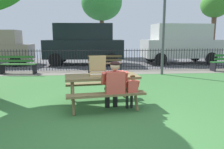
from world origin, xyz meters
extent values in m
cube|color=#396F37|center=(0.00, 1.64, -0.01)|extent=(28.00, 11.29, 0.02)
cube|color=slate|center=(0.00, 6.59, 0.00)|extent=(28.00, 1.40, 0.01)
cube|color=#515154|center=(0.00, 10.54, -0.01)|extent=(28.00, 6.52, 0.01)
cube|color=brown|center=(0.05, 1.45, 0.74)|extent=(1.88, 0.98, 0.06)
cube|color=brown|center=(0.12, 0.86, 0.44)|extent=(1.82, 0.50, 0.05)
cube|color=brown|center=(-0.03, 2.05, 0.44)|extent=(1.82, 0.50, 0.05)
cylinder|color=brown|center=(-0.63, 0.95, 0.35)|extent=(0.12, 0.44, 0.74)
cylinder|color=brown|center=(-0.74, 1.77, 0.35)|extent=(0.12, 0.44, 0.74)
cylinder|color=brown|center=(0.83, 1.14, 0.35)|extent=(0.12, 0.44, 0.74)
cylinder|color=brown|center=(0.73, 1.96, 0.35)|extent=(0.12, 0.44, 0.74)
cube|color=tan|center=(-0.05, 1.46, 0.78)|extent=(0.44, 0.44, 0.01)
cube|color=silver|center=(-0.05, 1.46, 0.78)|extent=(0.40, 0.40, 0.00)
cube|color=tan|center=(-0.04, 1.26, 0.80)|extent=(0.42, 0.03, 0.04)
cube|color=tan|center=(-0.06, 1.67, 0.80)|extent=(0.42, 0.03, 0.04)
cube|color=tan|center=(-0.26, 1.45, 0.80)|extent=(0.03, 0.42, 0.04)
cube|color=tan|center=(0.16, 1.47, 0.80)|extent=(0.03, 0.42, 0.04)
cube|color=tan|center=(-0.06, 1.68, 1.04)|extent=(0.43, 0.15, 0.41)
pyramid|color=#EFD06C|center=(0.60, 1.66, 0.78)|extent=(0.30, 0.25, 0.01)
cube|color=tan|center=(0.71, 1.71, 0.78)|extent=(0.10, 0.18, 0.02)
cylinder|color=black|center=(0.16, 1.29, 0.22)|extent=(0.12, 0.12, 0.44)
cylinder|color=black|center=(0.19, 1.08, 0.47)|extent=(0.20, 0.44, 0.15)
cylinder|color=black|center=(0.36, 1.31, 0.22)|extent=(0.12, 0.12, 0.44)
cylinder|color=black|center=(0.39, 1.10, 0.47)|extent=(0.20, 0.44, 0.15)
cube|color=#CC4C3F|center=(0.32, 0.88, 0.70)|extent=(0.44, 0.27, 0.52)
cylinder|color=#CC4C3F|center=(0.05, 0.90, 0.80)|extent=(0.12, 0.22, 0.31)
cylinder|color=#CC4C3F|center=(0.57, 0.97, 0.80)|extent=(0.12, 0.22, 0.31)
sphere|color=tan|center=(0.31, 0.90, 1.08)|extent=(0.21, 0.21, 0.21)
ellipsoid|color=black|center=(0.31, 0.89, 1.13)|extent=(0.21, 0.20, 0.12)
cylinder|color=black|center=(0.64, 1.16, 0.22)|extent=(0.07, 0.07, 0.44)
cylinder|color=black|center=(0.65, 1.05, 0.46)|extent=(0.11, 0.25, 0.08)
cylinder|color=black|center=(0.75, 1.18, 0.22)|extent=(0.07, 0.07, 0.44)
cylinder|color=black|center=(0.76, 1.06, 0.46)|extent=(0.11, 0.25, 0.08)
cube|color=#CC4C3F|center=(0.72, 0.93, 0.59)|extent=(0.25, 0.15, 0.29)
cylinder|color=#CC4C3F|center=(0.57, 0.94, 0.65)|extent=(0.07, 0.12, 0.18)
cylinder|color=#CC4C3F|center=(0.86, 0.98, 0.65)|extent=(0.07, 0.12, 0.18)
sphere|color=#8C6647|center=(0.72, 0.95, 0.80)|extent=(0.12, 0.12, 0.12)
ellipsoid|color=#3D220E|center=(0.72, 0.94, 0.83)|extent=(0.12, 0.11, 0.07)
cylinder|color=black|center=(0.00, 7.29, 1.00)|extent=(22.05, 0.03, 0.03)
cylinder|color=black|center=(0.00, 7.29, 0.16)|extent=(22.05, 0.03, 0.03)
cylinder|color=black|center=(-4.78, 7.29, 0.54)|extent=(0.02, 0.02, 1.08)
cylinder|color=black|center=(-4.63, 7.29, 0.54)|extent=(0.02, 0.02, 1.08)
cylinder|color=black|center=(-4.49, 7.29, 0.54)|extent=(0.02, 0.02, 1.08)
cylinder|color=black|center=(-4.35, 7.29, 0.54)|extent=(0.02, 0.02, 1.08)
cylinder|color=black|center=(-4.21, 7.29, 0.54)|extent=(0.02, 0.02, 1.08)
cylinder|color=black|center=(-4.07, 7.29, 0.54)|extent=(0.02, 0.02, 1.08)
cylinder|color=black|center=(-3.93, 7.29, 0.54)|extent=(0.02, 0.02, 1.08)
cylinder|color=black|center=(-3.79, 7.29, 0.54)|extent=(0.02, 0.02, 1.08)
cylinder|color=black|center=(-3.65, 7.29, 0.54)|extent=(0.02, 0.02, 1.08)
cylinder|color=black|center=(-3.51, 7.29, 0.54)|extent=(0.02, 0.02, 1.08)
cylinder|color=black|center=(-3.37, 7.29, 0.54)|extent=(0.02, 0.02, 1.08)
cylinder|color=black|center=(-3.23, 7.29, 0.54)|extent=(0.02, 0.02, 1.08)
cylinder|color=black|center=(-3.09, 7.29, 0.54)|extent=(0.02, 0.02, 1.08)
cylinder|color=black|center=(-2.95, 7.29, 0.54)|extent=(0.02, 0.02, 1.08)
cylinder|color=black|center=(-2.81, 7.29, 0.54)|extent=(0.02, 0.02, 1.08)
cylinder|color=black|center=(-2.67, 7.29, 0.54)|extent=(0.02, 0.02, 1.08)
cylinder|color=black|center=(-2.53, 7.29, 0.54)|extent=(0.02, 0.02, 1.08)
cylinder|color=black|center=(-2.39, 7.29, 0.54)|extent=(0.02, 0.02, 1.08)
cylinder|color=black|center=(-2.25, 7.29, 0.54)|extent=(0.02, 0.02, 1.08)
cylinder|color=black|center=(-2.11, 7.29, 0.54)|extent=(0.02, 0.02, 1.08)
cylinder|color=black|center=(-1.97, 7.29, 0.54)|extent=(0.02, 0.02, 1.08)
cylinder|color=black|center=(-1.83, 7.29, 0.54)|extent=(0.02, 0.02, 1.08)
cylinder|color=black|center=(-1.69, 7.29, 0.54)|extent=(0.02, 0.02, 1.08)
cylinder|color=black|center=(-1.54, 7.29, 0.54)|extent=(0.02, 0.02, 1.08)
cylinder|color=black|center=(-1.40, 7.29, 0.54)|extent=(0.02, 0.02, 1.08)
cylinder|color=black|center=(-1.26, 7.29, 0.54)|extent=(0.02, 0.02, 1.08)
cylinder|color=black|center=(-1.12, 7.29, 0.54)|extent=(0.02, 0.02, 1.08)
cylinder|color=black|center=(-0.98, 7.29, 0.54)|extent=(0.02, 0.02, 1.08)
cylinder|color=black|center=(-0.84, 7.29, 0.54)|extent=(0.02, 0.02, 1.08)
cylinder|color=black|center=(-0.70, 7.29, 0.54)|extent=(0.02, 0.02, 1.08)
cylinder|color=black|center=(-0.56, 7.29, 0.54)|extent=(0.02, 0.02, 1.08)
cylinder|color=black|center=(-0.42, 7.29, 0.54)|extent=(0.02, 0.02, 1.08)
cylinder|color=black|center=(-0.28, 7.29, 0.54)|extent=(0.02, 0.02, 1.08)
cylinder|color=black|center=(-0.14, 7.29, 0.54)|extent=(0.02, 0.02, 1.08)
cylinder|color=black|center=(0.00, 7.29, 0.54)|extent=(0.02, 0.02, 1.08)
cylinder|color=black|center=(0.14, 7.29, 0.54)|extent=(0.02, 0.02, 1.08)
cylinder|color=black|center=(0.28, 7.29, 0.54)|extent=(0.02, 0.02, 1.08)
cylinder|color=black|center=(0.42, 7.29, 0.54)|extent=(0.02, 0.02, 1.08)
cylinder|color=black|center=(0.56, 7.29, 0.54)|extent=(0.02, 0.02, 1.08)
cylinder|color=black|center=(0.70, 7.29, 0.54)|extent=(0.02, 0.02, 1.08)
cylinder|color=black|center=(0.84, 7.29, 0.54)|extent=(0.02, 0.02, 1.08)
cylinder|color=black|center=(0.98, 7.29, 0.54)|extent=(0.02, 0.02, 1.08)
cylinder|color=black|center=(1.12, 7.29, 0.54)|extent=(0.02, 0.02, 1.08)
cylinder|color=black|center=(1.26, 7.29, 0.54)|extent=(0.02, 0.02, 1.08)
cylinder|color=black|center=(1.40, 7.29, 0.54)|extent=(0.02, 0.02, 1.08)
cylinder|color=black|center=(1.54, 7.29, 0.54)|extent=(0.02, 0.02, 1.08)
cylinder|color=black|center=(1.69, 7.29, 0.54)|extent=(0.02, 0.02, 1.08)
cylinder|color=black|center=(1.83, 7.29, 0.54)|extent=(0.02, 0.02, 1.08)
cylinder|color=black|center=(1.97, 7.29, 0.54)|extent=(0.02, 0.02, 1.08)
cylinder|color=black|center=(2.11, 7.29, 0.54)|extent=(0.02, 0.02, 1.08)
cylinder|color=black|center=(2.25, 7.29, 0.54)|extent=(0.02, 0.02, 1.08)
cylinder|color=black|center=(2.39, 7.29, 0.54)|extent=(0.02, 0.02, 1.08)
cylinder|color=black|center=(2.53, 7.29, 0.54)|extent=(0.02, 0.02, 1.08)
cylinder|color=black|center=(2.67, 7.29, 0.54)|extent=(0.02, 0.02, 1.08)
cylinder|color=black|center=(2.81, 7.29, 0.54)|extent=(0.02, 0.02, 1.08)
cylinder|color=black|center=(2.95, 7.29, 0.54)|extent=(0.02, 0.02, 1.08)
cylinder|color=black|center=(3.09, 7.29, 0.54)|extent=(0.02, 0.02, 1.08)
cylinder|color=black|center=(3.23, 7.29, 0.54)|extent=(0.02, 0.02, 1.08)
cylinder|color=black|center=(3.37, 7.29, 0.54)|extent=(0.02, 0.02, 1.08)
cylinder|color=black|center=(3.51, 7.29, 0.54)|extent=(0.02, 0.02, 1.08)
cylinder|color=black|center=(3.65, 7.29, 0.54)|extent=(0.02, 0.02, 1.08)
cylinder|color=black|center=(3.79, 7.29, 0.54)|extent=(0.02, 0.02, 1.08)
cylinder|color=black|center=(3.93, 7.29, 0.54)|extent=(0.02, 0.02, 1.08)
cylinder|color=black|center=(4.07, 7.29, 0.54)|extent=(0.02, 0.02, 1.08)
cylinder|color=black|center=(4.21, 7.29, 0.54)|extent=(0.02, 0.02, 1.08)
cylinder|color=black|center=(4.35, 7.29, 0.54)|extent=(0.02, 0.02, 1.08)
cylinder|color=black|center=(4.49, 7.29, 0.54)|extent=(0.02, 0.02, 1.08)
cylinder|color=black|center=(4.63, 7.29, 0.54)|extent=(0.02, 0.02, 1.08)
cylinder|color=black|center=(4.78, 7.29, 0.54)|extent=(0.02, 0.02, 1.08)
cylinder|color=black|center=(4.92, 7.29, 0.54)|extent=(0.02, 0.02, 1.08)
cylinder|color=black|center=(5.06, 7.29, 0.54)|extent=(0.02, 0.02, 1.08)
cylinder|color=black|center=(5.20, 7.29, 0.54)|extent=(0.02, 0.02, 1.08)
cylinder|color=black|center=(5.34, 7.29, 0.54)|extent=(0.02, 0.02, 1.08)
cylinder|color=black|center=(5.48, 7.29, 0.54)|extent=(0.02, 0.02, 1.08)
cylinder|color=black|center=(5.62, 7.29, 0.54)|extent=(0.02, 0.02, 1.08)
cylinder|color=black|center=(5.76, 7.29, 0.54)|extent=(0.02, 0.02, 1.08)
cylinder|color=black|center=(5.90, 7.29, 0.54)|extent=(0.02, 0.02, 1.08)
cylinder|color=black|center=(6.04, 7.29, 0.54)|extent=(0.02, 0.02, 1.08)
cylinder|color=black|center=(6.18, 7.29, 0.54)|extent=(0.02, 0.02, 1.08)
cylinder|color=black|center=(6.32, 7.29, 0.54)|extent=(0.02, 0.02, 1.08)
cylinder|color=black|center=(6.46, 7.29, 0.54)|extent=(0.02, 0.02, 1.08)
cylinder|color=black|center=(6.60, 7.29, 0.54)|extent=(0.02, 0.02, 1.08)
cylinder|color=black|center=(6.74, 7.29, 0.54)|extent=(0.02, 0.02, 1.08)
cylinder|color=black|center=(6.88, 7.29, 0.54)|extent=(0.02, 0.02, 1.08)
cube|color=#2B6227|center=(-3.62, 6.66, 0.44)|extent=(1.60, 0.25, 0.04)
cube|color=#2B6227|center=(-3.63, 6.52, 0.44)|extent=(1.60, 0.25, 0.04)
cube|color=#2B6227|center=(-3.65, 6.38, 0.44)|extent=(1.60, 0.25, 0.04)
cube|color=#2B6227|center=(-3.65, 6.32, 0.62)|extent=(1.60, 0.21, 0.11)
cube|color=#2B6227|center=(-3.65, 6.32, 0.80)|extent=(1.60, 0.21, 0.11)
cube|color=black|center=(-2.88, 6.39, 0.22)|extent=(0.09, 0.44, 0.44)
cube|color=black|center=(-4.40, 6.54, 0.22)|extent=(0.09, 0.44, 0.44)
cube|color=brown|center=(0.40, 6.66, 0.44)|extent=(1.60, 0.24, 0.04)
cube|color=brown|center=(0.39, 6.52, 0.44)|extent=(1.60, 0.24, 0.04)
cube|color=brown|center=(0.38, 6.38, 0.44)|extent=(1.60, 0.24, 0.04)
cube|color=brown|center=(0.38, 6.32, 0.62)|extent=(1.60, 0.19, 0.11)
cube|color=brown|center=(0.38, 6.32, 0.80)|extent=(1.60, 0.19, 0.11)
cube|color=black|center=(1.15, 6.40, 0.22)|extent=(0.09, 0.44, 0.44)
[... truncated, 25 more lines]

